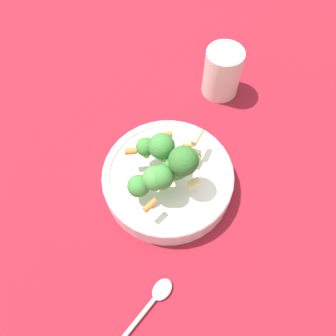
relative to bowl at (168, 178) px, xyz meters
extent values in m
plane|color=maroon|center=(0.00, 0.00, -0.02)|extent=(3.00, 3.00, 0.00)
cylinder|color=white|center=(0.00, 0.00, -0.01)|extent=(0.23, 0.23, 0.04)
torus|color=white|center=(0.00, 0.00, 0.01)|extent=(0.23, 0.23, 0.01)
cylinder|color=#8CB766|center=(-0.05, 0.03, 0.03)|extent=(0.01, 0.01, 0.01)
sphere|color=#3D8438|center=(-0.05, 0.03, 0.05)|extent=(0.04, 0.04, 0.04)
cylinder|color=#8CB766|center=(-0.04, 0.01, 0.04)|extent=(0.01, 0.01, 0.01)
sphere|color=#479342|center=(-0.04, 0.01, 0.07)|extent=(0.04, 0.04, 0.04)
cylinder|color=#8CB766|center=(0.01, 0.04, 0.04)|extent=(0.01, 0.01, 0.01)
sphere|color=#3D8438|center=(0.01, 0.04, 0.06)|extent=(0.03, 0.03, 0.03)
cylinder|color=#8CB766|center=(-0.04, 0.00, 0.04)|extent=(0.01, 0.01, 0.02)
sphere|color=#3D8438|center=(-0.04, 0.00, 0.07)|extent=(0.04, 0.04, 0.04)
cylinder|color=#8CB766|center=(0.01, 0.01, 0.05)|extent=(0.01, 0.01, 0.02)
sphere|color=#3D8438|center=(0.01, 0.01, 0.08)|extent=(0.04, 0.04, 0.04)
cylinder|color=#8CB766|center=(-0.01, -0.02, 0.04)|extent=(0.01, 0.01, 0.02)
sphere|color=#3D8438|center=(-0.01, -0.02, 0.06)|extent=(0.04, 0.04, 0.04)
cylinder|color=#8CB766|center=(-0.01, -0.03, 0.06)|extent=(0.02, 0.02, 0.02)
sphere|color=#33722D|center=(-0.01, -0.03, 0.09)|extent=(0.05, 0.05, 0.05)
cylinder|color=#729E4C|center=(0.03, 0.01, 0.04)|extent=(0.02, 0.03, 0.01)
cylinder|color=orange|center=(0.05, 0.02, 0.06)|extent=(0.02, 0.02, 0.01)
cylinder|color=#729E4C|center=(0.03, -0.04, 0.03)|extent=(0.02, 0.01, 0.01)
cylinder|color=#729E4C|center=(-0.02, 0.02, 0.04)|extent=(0.02, 0.02, 0.01)
cylinder|color=beige|center=(0.06, -0.03, 0.06)|extent=(0.03, 0.02, 0.01)
cylinder|color=orange|center=(0.04, -0.02, 0.03)|extent=(0.03, 0.02, 0.01)
cylinder|color=orange|center=(-0.08, 0.01, 0.05)|extent=(0.02, 0.02, 0.01)
cylinder|color=beige|center=(0.06, -0.02, 0.04)|extent=(0.01, 0.02, 0.01)
cylinder|color=beige|center=(-0.02, -0.05, 0.04)|extent=(0.02, 0.02, 0.01)
cylinder|color=orange|center=(0.00, 0.06, 0.06)|extent=(0.02, 0.02, 0.01)
cylinder|color=silver|center=(0.25, -0.04, 0.03)|extent=(0.08, 0.08, 0.10)
torus|color=silver|center=(0.25, -0.04, 0.07)|extent=(0.08, 0.08, 0.01)
ellipsoid|color=silver|center=(-0.18, -0.04, -0.02)|extent=(0.04, 0.04, 0.01)
camera|label=1|loc=(-0.25, -0.07, 0.50)|focal=35.00mm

